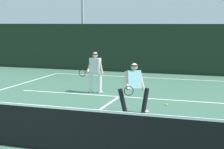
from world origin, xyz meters
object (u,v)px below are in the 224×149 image
at_px(player_far, 95,70).
at_px(tennis_ball, 166,105).
at_px(player_near, 134,86).
at_px(light_pole, 83,3).
at_px(tennis_ball_extra, 11,108).

height_order(player_far, tennis_ball, player_far).
distance_m(player_near, player_far, 3.64).
bearing_deg(tennis_ball, player_near, -119.74).
xyz_separation_m(player_near, light_pole, (-6.30, 11.07, 3.21)).
bearing_deg(tennis_ball, tennis_ball_extra, -155.88).
relative_size(player_far, tennis_ball_extra, 25.38).
relative_size(tennis_ball, light_pole, 0.01).
xyz_separation_m(tennis_ball, tennis_ball_extra, (-4.79, -2.15, 0.00)).
distance_m(tennis_ball_extra, light_pole, 12.70).
height_order(player_near, light_pole, light_pole).
relative_size(player_near, light_pole, 0.24).
height_order(tennis_ball, tennis_ball_extra, same).
bearing_deg(tennis_ball_extra, player_far, 64.98).
bearing_deg(player_far, player_near, 134.37).
xyz_separation_m(player_far, tennis_ball_extra, (-1.64, -3.51, -0.89)).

